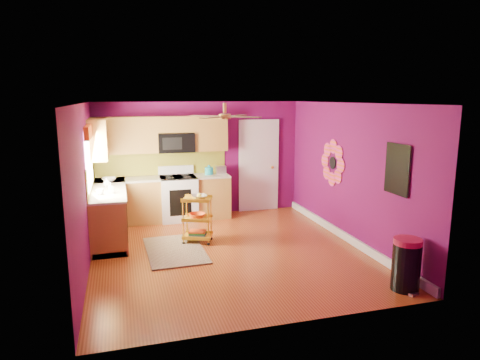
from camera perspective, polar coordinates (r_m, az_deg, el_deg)
name	(u,v)px	position (r m, az deg, el deg)	size (l,w,h in m)	color
ground	(228,251)	(7.42, -1.54, -9.47)	(5.00, 5.00, 0.00)	maroon
room_envelope	(230,157)	(7.03, -1.40, 3.12)	(4.54, 5.04, 2.52)	#630B4F
lower_cabinets	(141,206)	(8.84, -13.03, -3.45)	(2.81, 2.31, 0.94)	olive
electric_range	(178,198)	(9.23, -8.22, -2.34)	(0.76, 0.66, 1.13)	white
upper_cabinetry	(143,137)	(8.96, -12.86, 5.63)	(2.80, 2.30, 1.26)	olive
left_window	(89,148)	(7.86, -19.52, 4.09)	(0.08, 1.35, 1.08)	white
panel_door	(259,167)	(9.83, 2.50, 1.80)	(0.95, 0.11, 2.15)	white
right_wall_art	(359,165)	(7.60, 15.56, 1.88)	(0.04, 2.74, 1.04)	black
ceiling_fan	(225,116)	(7.16, -2.04, 8.55)	(1.01, 1.01, 0.26)	#BF8C3F
shag_rug	(175,250)	(7.52, -8.66, -9.22)	(0.95, 1.55, 0.02)	black
rolling_cart	(198,217)	(7.76, -5.67, -4.97)	(0.60, 0.52, 0.91)	gold
trash_can	(406,264)	(6.33, 21.28, -10.45)	(0.47, 0.48, 0.73)	black
teal_kettle	(209,171)	(9.30, -4.15, 1.25)	(0.18, 0.18, 0.21)	teal
toaster	(221,170)	(9.36, -2.60, 1.36)	(0.22, 0.15, 0.18)	beige
soap_bottle_a	(111,188)	(7.81, -16.85, -1.00)	(0.09, 0.09, 0.19)	#EA3F72
soap_bottle_b	(107,182)	(8.40, -17.32, -0.30)	(0.13, 0.13, 0.17)	white
counter_dish	(109,180)	(8.93, -17.07, 0.06)	(0.29, 0.29, 0.07)	white
counter_cup	(100,192)	(7.74, -18.18, -1.53)	(0.13, 0.13, 0.10)	white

